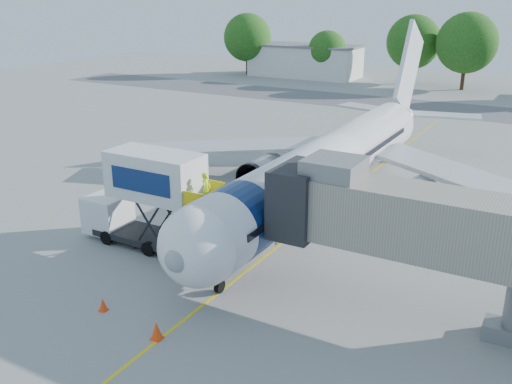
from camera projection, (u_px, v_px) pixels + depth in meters
The scene contains 13 objects.
ground at pixel (305, 225), 34.80m from camera, with size 160.00×160.00×0.00m, color gray.
guidance_line at pixel (305, 225), 34.80m from camera, with size 0.15×70.00×0.01m, color yellow.
taxiway_strip at pixel (451, 110), 69.27m from camera, with size 120.00×10.00×0.01m, color #59595B.
aircraft at pixel (333, 162), 37.21m from camera, with size 34.17×37.73×11.35m.
jet_bridge at pixel (410, 221), 23.90m from camera, with size 13.90×3.20×6.60m.
catering_hiloader at pixel (147, 199), 31.07m from camera, with size 8.50×2.44×5.50m.
safety_cone_a at pixel (157, 331), 23.24m from camera, with size 0.49×0.49×0.78m.
safety_cone_b at pixel (103, 305), 25.35m from camera, with size 0.39×0.39×0.62m.
outbuilding_left at pixel (305, 61), 96.24m from camera, with size 18.40×8.40×5.30m.
tree_a at pixel (247, 37), 97.35m from camera, with size 8.09×8.09×10.31m.
tree_b at pixel (327, 50), 92.18m from camera, with size 6.13×6.13×7.82m.
tree_c at pixel (413, 42), 87.43m from camera, with size 8.19×8.19×10.45m.
tree_d at pixel (467, 43), 81.49m from camera, with size 8.63×8.63×11.00m.
Camera 1 is at (13.33, -29.45, 13.39)m, focal length 40.00 mm.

